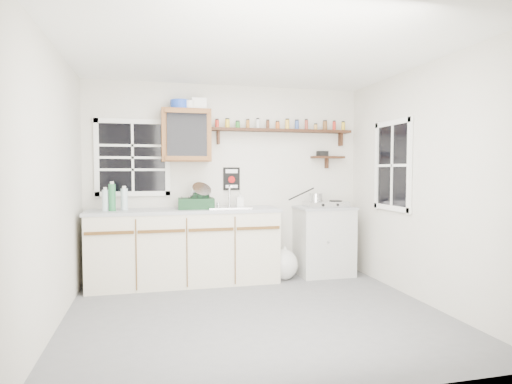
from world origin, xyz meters
TOP-DOWN VIEW (x-y plane):
  - room at (0.00, 0.00)m, footprint 3.64×3.24m
  - main_cabinet at (-0.58, 1.30)m, footprint 2.31×0.63m
  - right_cabinet at (1.25, 1.32)m, footprint 0.73×0.57m
  - sink at (-0.05, 1.30)m, footprint 0.52×0.44m
  - upper_cabinet at (-0.55, 1.44)m, footprint 0.60×0.32m
  - upper_cabinet_clutter at (-0.53, 1.44)m, footprint 0.44×0.24m
  - spice_shelf at (0.72, 1.51)m, footprint 1.91×0.18m
  - secondary_shelf at (1.36, 1.52)m, footprint 0.45×0.16m
  - warning_sign at (0.05, 1.59)m, footprint 0.22×0.02m
  - window_back at (-1.20, 1.59)m, footprint 0.93×0.03m
  - window_right at (1.79, 0.55)m, footprint 0.03×0.78m
  - water_bottles at (-1.40, 1.28)m, footprint 0.28×0.17m
  - dish_rack at (-0.43, 1.32)m, footprint 0.45×0.35m
  - soap_bottle at (0.12, 1.39)m, footprint 0.09×0.10m
  - rag at (0.16, 1.22)m, footprint 0.14×0.13m
  - hotplate at (1.27, 1.30)m, footprint 0.57×0.31m
  - saucepan at (1.12, 1.31)m, footprint 0.43×0.21m
  - trash_bag at (0.65, 1.20)m, footprint 0.40×0.36m

SIDE VIEW (x-z plane):
  - trash_bag at x=0.65m, z-range -0.03..0.42m
  - right_cabinet at x=1.25m, z-range 0.00..0.91m
  - main_cabinet at x=-0.58m, z-range 0.00..0.92m
  - rag at x=0.16m, z-range 0.92..0.94m
  - sink at x=-0.05m, z-range 0.79..1.08m
  - hotplate at x=1.27m, z-range 0.91..0.99m
  - soap_bottle at x=0.12m, z-range 0.92..1.12m
  - dish_rack at x=-0.43m, z-range 0.86..1.19m
  - saucepan at x=1.12m, z-range 0.94..1.13m
  - water_bottles at x=-1.40m, z-range 0.89..1.24m
  - room at x=0.00m, z-range -0.02..2.52m
  - warning_sign at x=0.05m, z-range 1.13..1.43m
  - window_right at x=1.79m, z-range 0.91..1.99m
  - window_back at x=-1.20m, z-range 1.06..2.04m
  - secondary_shelf at x=1.36m, z-range 1.46..1.69m
  - upper_cabinet at x=-0.55m, z-range 1.50..2.15m
  - spice_shelf at x=0.72m, z-range 1.76..2.11m
  - upper_cabinet_clutter at x=-0.53m, z-range 2.14..2.28m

